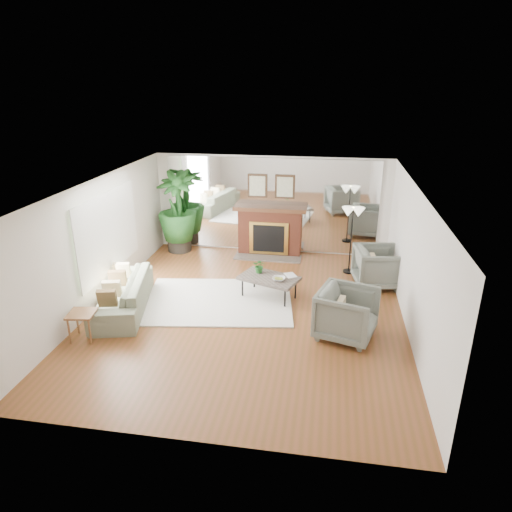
% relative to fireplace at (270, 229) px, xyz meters
% --- Properties ---
extents(ground, '(7.00, 7.00, 0.00)m').
position_rel_fireplace_xyz_m(ground, '(0.00, -3.26, -0.66)').
color(ground, brown).
rests_on(ground, ground).
extents(wall_left, '(0.02, 7.00, 2.50)m').
position_rel_fireplace_xyz_m(wall_left, '(-2.99, -3.26, 0.59)').
color(wall_left, silver).
rests_on(wall_left, ground).
extents(wall_right, '(0.02, 7.00, 2.50)m').
position_rel_fireplace_xyz_m(wall_right, '(2.99, -3.26, 0.59)').
color(wall_right, silver).
rests_on(wall_right, ground).
extents(wall_back, '(6.00, 0.02, 2.50)m').
position_rel_fireplace_xyz_m(wall_back, '(0.00, 0.23, 0.59)').
color(wall_back, silver).
rests_on(wall_back, ground).
extents(mirror_panel, '(5.40, 0.04, 2.40)m').
position_rel_fireplace_xyz_m(mirror_panel, '(0.00, 0.21, 0.59)').
color(mirror_panel, silver).
rests_on(mirror_panel, wall_back).
extents(window_panel, '(0.04, 2.40, 1.50)m').
position_rel_fireplace_xyz_m(window_panel, '(-2.96, -2.86, 0.69)').
color(window_panel, '#B2E09E').
rests_on(window_panel, wall_left).
extents(fireplace, '(1.85, 0.83, 2.05)m').
position_rel_fireplace_xyz_m(fireplace, '(0.00, 0.00, 0.00)').
color(fireplace, brown).
rests_on(fireplace, ground).
extents(area_rug, '(3.26, 2.54, 0.03)m').
position_rel_fireplace_xyz_m(area_rug, '(-0.67, -2.92, -0.64)').
color(area_rug, white).
rests_on(area_rug, ground).
extents(coffee_table, '(1.35, 1.06, 0.47)m').
position_rel_fireplace_xyz_m(coffee_table, '(0.34, -2.58, -0.22)').
color(coffee_table, '#63574E').
rests_on(coffee_table, ground).
extents(sofa, '(1.38, 2.39, 0.66)m').
position_rel_fireplace_xyz_m(sofa, '(-2.45, -3.53, -0.33)').
color(sofa, '#6B725B').
rests_on(sofa, ground).
extents(armchair_back, '(1.10, 1.08, 0.88)m').
position_rel_fireplace_xyz_m(armchair_back, '(2.60, -1.57, -0.22)').
color(armchair_back, slate).
rests_on(armchair_back, ground).
extents(armchair_front, '(1.22, 1.20, 0.90)m').
position_rel_fireplace_xyz_m(armchair_front, '(1.89, -3.87, -0.21)').
color(armchair_front, slate).
rests_on(armchair_front, ground).
extents(side_table, '(0.50, 0.50, 0.51)m').
position_rel_fireplace_xyz_m(side_table, '(-2.65, -4.69, -0.23)').
color(side_table, brown).
rests_on(side_table, ground).
extents(potted_ficus, '(1.10, 1.10, 2.13)m').
position_rel_fireplace_xyz_m(potted_ficus, '(-2.39, -0.16, 0.48)').
color(potted_ficus, black).
rests_on(potted_ficus, ground).
extents(floor_lamp, '(0.51, 0.29, 1.58)m').
position_rel_fireplace_xyz_m(floor_lamp, '(2.02, -0.93, 0.69)').
color(floor_lamp, black).
rests_on(floor_lamp, ground).
extents(tabletop_plant, '(0.29, 0.26, 0.31)m').
position_rel_fireplace_xyz_m(tabletop_plant, '(0.11, -2.38, -0.03)').
color(tabletop_plant, '#286525').
rests_on(tabletop_plant, coffee_table).
extents(fruit_bowl, '(0.27, 0.27, 0.06)m').
position_rel_fireplace_xyz_m(fruit_bowl, '(0.55, -2.71, -0.15)').
color(fruit_bowl, brown).
rests_on(fruit_bowl, coffee_table).
extents(book, '(0.31, 0.34, 0.02)m').
position_rel_fireplace_xyz_m(book, '(0.68, -2.50, -0.18)').
color(book, brown).
rests_on(book, coffee_table).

